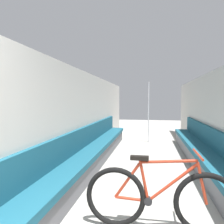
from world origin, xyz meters
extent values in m
cube|color=beige|center=(-1.42, 3.79, 1.03)|extent=(0.10, 10.79, 2.05)
cube|color=beige|center=(1.42, 3.79, 1.03)|extent=(0.10, 10.79, 2.05)
cube|color=#5B5B60|center=(-1.14, 3.83, 0.16)|extent=(0.39, 6.41, 0.32)
cube|color=#195166|center=(-1.14, 3.83, 0.37)|extent=(0.46, 6.41, 0.10)
cube|color=#195166|center=(-1.33, 3.83, 0.64)|extent=(0.07, 6.41, 0.42)
cube|color=#5B5B60|center=(1.14, 3.83, 0.16)|extent=(0.39, 6.41, 0.32)
cube|color=#195166|center=(1.14, 3.83, 0.37)|extent=(0.46, 6.41, 0.10)
cube|color=#195166|center=(1.33, 3.83, 0.64)|extent=(0.07, 6.41, 0.42)
torus|color=black|center=(-0.30, 1.63, 0.34)|extent=(0.67, 0.06, 0.67)
torus|color=black|center=(0.66, 1.63, 0.34)|extent=(0.67, 0.06, 0.67)
cylinder|color=#9E2D19|center=(-0.12, 1.63, 0.33)|extent=(0.36, 0.03, 0.05)
cylinder|color=#9E2D19|center=(-0.17, 1.63, 0.53)|extent=(0.29, 0.03, 0.41)
cylinder|color=#9E2D19|center=(0.01, 1.63, 0.56)|extent=(0.13, 0.03, 0.48)
cylinder|color=#9E2D19|center=(0.31, 1.63, 0.54)|extent=(0.53, 0.03, 0.46)
cylinder|color=#9E2D19|center=(0.26, 1.63, 0.77)|extent=(0.60, 0.03, 0.08)
cylinder|color=#9E2D19|center=(0.61, 1.63, 0.56)|extent=(0.13, 0.03, 0.44)
cylinder|color=black|center=(0.06, 1.63, 0.32)|extent=(0.09, 0.06, 0.09)
cube|color=black|center=(-0.04, 1.63, 0.79)|extent=(0.20, 0.07, 0.04)
cylinder|color=#9E2D19|center=(0.56, 1.63, 0.86)|extent=(0.02, 0.46, 0.02)
cylinder|color=gray|center=(-0.01, 6.68, 0.01)|extent=(0.08, 0.08, 0.01)
cylinder|color=silver|center=(-0.01, 6.68, 1.02)|extent=(0.04, 0.04, 2.03)
camera|label=1|loc=(0.08, -0.73, 1.42)|focal=35.00mm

